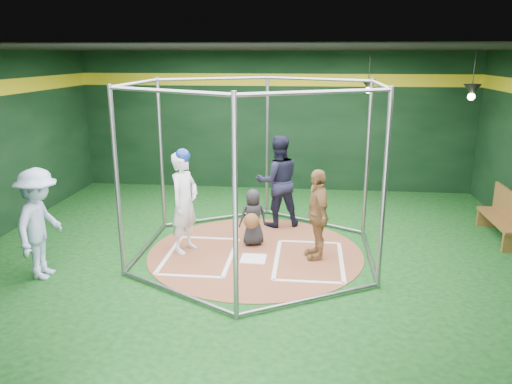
# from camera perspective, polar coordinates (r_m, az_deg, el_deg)

# --- Properties ---
(room_shell) EXTENTS (10.10, 9.10, 3.53)m
(room_shell) POSITION_cam_1_polar(r_m,az_deg,el_deg) (8.44, -0.07, 4.12)
(room_shell) COLOR #0C360F
(room_shell) RESTS_ON ground
(clay_disc) EXTENTS (3.80, 3.80, 0.01)m
(clay_disc) POSITION_cam_1_polar(r_m,az_deg,el_deg) (8.94, -0.07, -6.94)
(clay_disc) COLOR brown
(clay_disc) RESTS_ON ground
(home_plate) EXTENTS (0.43, 0.43, 0.01)m
(home_plate) POSITION_cam_1_polar(r_m,az_deg,el_deg) (8.66, -0.29, -7.62)
(home_plate) COLOR white
(home_plate) RESTS_ON clay_disc
(batter_box_left) EXTENTS (1.17, 1.77, 0.01)m
(batter_box_left) POSITION_cam_1_polar(r_m,az_deg,el_deg) (8.86, -6.42, -7.19)
(batter_box_left) COLOR white
(batter_box_left) RESTS_ON clay_disc
(batter_box_right) EXTENTS (1.17, 1.77, 0.01)m
(batter_box_right) POSITION_cam_1_polar(r_m,az_deg,el_deg) (8.66, 6.06, -7.73)
(batter_box_right) COLOR white
(batter_box_right) RESTS_ON clay_disc
(batting_cage) EXTENTS (4.05, 4.67, 3.00)m
(batting_cage) POSITION_cam_1_polar(r_m,az_deg,el_deg) (8.48, -0.07, 2.43)
(batting_cage) COLOR gray
(batting_cage) RESTS_ON ground
(pendant_lamp_near) EXTENTS (0.34, 0.34, 0.90)m
(pendant_lamp_near) POSITION_cam_1_polar(r_m,az_deg,el_deg) (11.90, 12.73, 11.86)
(pendant_lamp_near) COLOR black
(pendant_lamp_near) RESTS_ON room_shell
(pendant_lamp_far) EXTENTS (0.34, 0.34, 0.90)m
(pendant_lamp_far) POSITION_cam_1_polar(r_m,az_deg,el_deg) (10.69, 23.45, 10.61)
(pendant_lamp_far) COLOR black
(pendant_lamp_far) RESTS_ON room_shell
(batter_figure) EXTENTS (0.63, 0.76, 1.86)m
(batter_figure) POSITION_cam_1_polar(r_m,az_deg,el_deg) (8.82, -8.19, -1.04)
(batter_figure) COLOR white
(batter_figure) RESTS_ON clay_disc
(visitor_leopard) EXTENTS (0.58, 0.98, 1.56)m
(visitor_leopard) POSITION_cam_1_polar(r_m,az_deg,el_deg) (8.54, 7.02, -2.52)
(visitor_leopard) COLOR tan
(visitor_leopard) RESTS_ON clay_disc
(catcher_figure) EXTENTS (0.61, 0.64, 1.06)m
(catcher_figure) POSITION_cam_1_polar(r_m,az_deg,el_deg) (9.11, -0.36, -2.93)
(catcher_figure) COLOR black
(catcher_figure) RESTS_ON clay_disc
(umpire) EXTENTS (1.07, 0.94, 1.86)m
(umpire) POSITION_cam_1_polar(r_m,az_deg,el_deg) (10.07, 2.51, 1.25)
(umpire) COLOR black
(umpire) RESTS_ON clay_disc
(bystander_blue) EXTENTS (0.70, 1.16, 1.76)m
(bystander_blue) POSITION_cam_1_polar(r_m,az_deg,el_deg) (8.43, -23.49, -3.36)
(bystander_blue) COLOR #A8BBDE
(bystander_blue) RESTS_ON ground
(dugout_bench) EXTENTS (0.37, 1.60, 0.93)m
(dugout_bench) POSITION_cam_1_polar(r_m,az_deg,el_deg) (10.58, 26.53, -2.35)
(dugout_bench) COLOR brown
(dugout_bench) RESTS_ON ground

